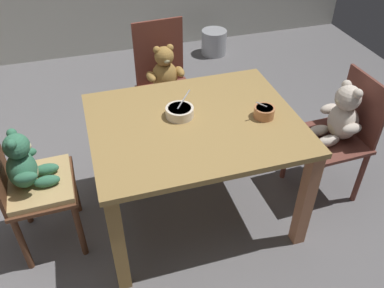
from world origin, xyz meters
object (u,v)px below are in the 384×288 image
teddy_chair_near_left (29,176)px  teddy_chair_near_right (340,124)px  metal_pail (214,42)px  porridge_bowl_terracotta_near_right (264,112)px  dining_table (195,138)px  teddy_chair_far_center (165,78)px  porridge_bowl_cream_center (180,112)px

teddy_chair_near_left → teddy_chair_near_right: bearing=-3.9°
teddy_chair_near_right → metal_pail: teddy_chair_near_right is taller
porridge_bowl_terracotta_near_right → teddy_chair_near_right: bearing=1.7°
dining_table → teddy_chair_near_right: 0.94m
teddy_chair_far_center → teddy_chair_near_right: bearing=41.8°
metal_pail → dining_table: bearing=-112.3°
teddy_chair_near_left → porridge_bowl_cream_center: size_ratio=5.15×
teddy_chair_near_left → porridge_bowl_cream_center: bearing=1.6°
porridge_bowl_cream_center → teddy_chair_far_center: bearing=83.0°
dining_table → metal_pail: size_ratio=4.26×
teddy_chair_near_left → teddy_chair_far_center: bearing=38.7°
dining_table → porridge_bowl_terracotta_near_right: size_ratio=9.33×
dining_table → porridge_bowl_terracotta_near_right: 0.42m
teddy_chair_far_center → teddy_chair_near_right: size_ratio=1.11×
dining_table → teddy_chair_near_right: teddy_chair_near_right is taller
dining_table → porridge_bowl_terracotta_near_right: (0.38, -0.07, 0.15)m
teddy_chair_near_right → porridge_bowl_cream_center: porridge_bowl_cream_center is taller
teddy_chair_far_center → teddy_chair_near_right: teddy_chair_far_center is taller
porridge_bowl_terracotta_near_right → teddy_chair_far_center: bearing=111.7°
teddy_chair_near_left → porridge_bowl_cream_center: 0.88m
teddy_chair_near_right → porridge_bowl_terracotta_near_right: size_ratio=6.74×
dining_table → teddy_chair_far_center: teddy_chair_far_center is taller
teddy_chair_far_center → porridge_bowl_cream_center: bearing=-11.1°
teddy_chair_near_right → porridge_bowl_cream_center: 1.03m
dining_table → metal_pail: (0.88, 2.15, -0.46)m
teddy_chair_near_right → metal_pail: bearing=-90.5°
teddy_chair_near_right → porridge_bowl_terracotta_near_right: 0.59m
dining_table → teddy_chair_near_right: size_ratio=1.38×
teddy_chair_near_left → metal_pail: (1.80, 2.12, -0.39)m
porridge_bowl_cream_center → porridge_bowl_terracotta_near_right: bearing=-17.6°
teddy_chair_far_center → metal_pail: teddy_chair_far_center is taller
teddy_chair_far_center → teddy_chair_near_left: 1.24m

